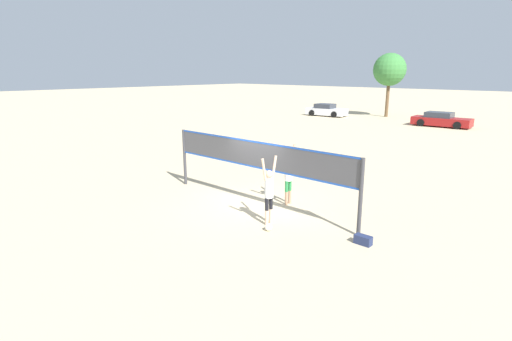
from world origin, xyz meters
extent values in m
plane|color=#C6B28C|center=(0.00, 0.00, 0.00)|extent=(200.00, 200.00, 0.00)
cylinder|color=#38383D|center=(-4.13, 0.00, 1.18)|extent=(0.12, 0.12, 2.37)
cylinder|color=#38383D|center=(4.13, 0.00, 1.18)|extent=(0.12, 0.12, 2.37)
cube|color=#47474C|center=(0.00, 0.00, 1.88)|extent=(8.13, 0.02, 0.97)
cube|color=#1E4CB2|center=(0.00, 0.00, 2.34)|extent=(8.13, 0.03, 0.06)
cube|color=#1E4CB2|center=(0.00, 0.00, 1.43)|extent=(8.13, 0.03, 0.06)
cylinder|color=beige|center=(1.56, -1.20, 0.25)|extent=(0.11, 0.11, 0.49)
cylinder|color=black|center=(1.56, -1.20, 0.69)|extent=(0.12, 0.12, 0.40)
cylinder|color=beige|center=(1.56, -1.00, 0.25)|extent=(0.11, 0.11, 0.49)
cylinder|color=black|center=(1.56, -1.00, 0.69)|extent=(0.12, 0.12, 0.40)
cylinder|color=white|center=(1.56, -1.10, 1.21)|extent=(0.28, 0.28, 0.63)
sphere|color=beige|center=(1.56, -1.10, 1.65)|extent=(0.25, 0.25, 0.25)
cylinder|color=beige|center=(1.56, -1.35, 1.85)|extent=(0.08, 0.23, 0.71)
cylinder|color=beige|center=(1.56, -0.86, 1.85)|extent=(0.08, 0.23, 0.71)
cylinder|color=tan|center=(0.78, 0.99, 0.25)|extent=(0.11, 0.11, 0.49)
cylinder|color=#267F3F|center=(0.78, 0.99, 0.69)|extent=(0.12, 0.12, 0.40)
cylinder|color=tan|center=(0.78, 0.79, 0.25)|extent=(0.11, 0.11, 0.49)
cylinder|color=#267F3F|center=(0.78, 0.79, 0.69)|extent=(0.12, 0.12, 0.40)
cylinder|color=white|center=(0.78, 0.89, 1.21)|extent=(0.28, 0.28, 0.63)
sphere|color=tan|center=(0.78, 0.89, 1.65)|extent=(0.25, 0.25, 0.25)
cylinder|color=tan|center=(0.78, 1.13, 1.84)|extent=(0.08, 0.23, 0.71)
cylinder|color=tan|center=(0.78, 0.65, 1.84)|extent=(0.08, 0.23, 0.71)
sphere|color=silver|center=(1.91, -1.52, 0.12)|extent=(0.23, 0.23, 0.23)
cube|color=navy|center=(4.53, -0.46, 0.13)|extent=(0.49, 0.24, 0.26)
cube|color=silver|center=(-14.30, 26.96, 0.48)|extent=(4.40, 2.17, 0.70)
cube|color=#2D333D|center=(-14.51, 26.94, 1.07)|extent=(2.06, 1.80, 0.47)
cylinder|color=black|center=(-13.07, 27.92, 0.32)|extent=(0.66, 0.28, 0.64)
cylinder|color=black|center=(-12.91, 26.25, 0.32)|extent=(0.66, 0.28, 0.64)
cylinder|color=black|center=(-15.69, 27.67, 0.32)|extent=(0.66, 0.28, 0.64)
cylinder|color=black|center=(-15.53, 26.00, 0.32)|extent=(0.66, 0.28, 0.64)
cube|color=maroon|center=(-2.20, 26.45, 0.47)|extent=(4.88, 2.01, 0.68)
cube|color=#2D333D|center=(-2.44, 26.44, 1.04)|extent=(2.24, 1.73, 0.46)
cylinder|color=black|center=(-0.76, 27.36, 0.32)|extent=(0.65, 0.25, 0.64)
cylinder|color=black|center=(-0.67, 25.69, 0.32)|extent=(0.65, 0.25, 0.64)
cylinder|color=black|center=(-3.73, 27.21, 0.32)|extent=(0.65, 0.25, 0.64)
cylinder|color=black|center=(-3.64, 25.54, 0.32)|extent=(0.65, 0.25, 0.64)
cylinder|color=brown|center=(-9.20, 30.63, 1.98)|extent=(0.34, 0.34, 3.96)
sphere|color=#387A38|center=(-9.20, 30.63, 4.89)|extent=(3.35, 3.35, 3.35)
camera|label=1|loc=(9.34, -10.21, 4.77)|focal=28.00mm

